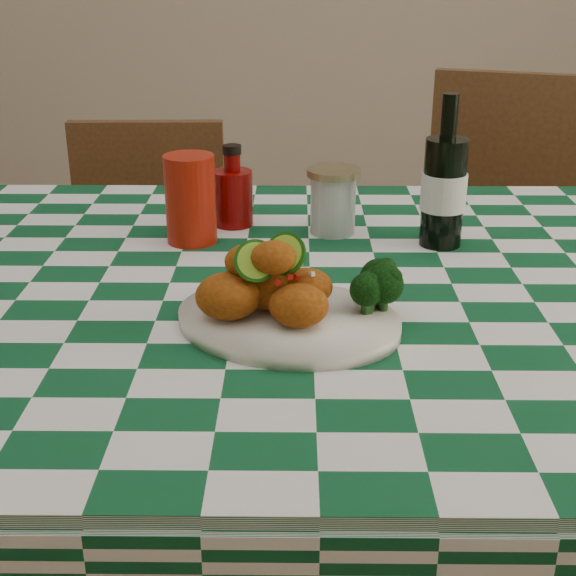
# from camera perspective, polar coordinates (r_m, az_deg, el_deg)

# --- Properties ---
(dining_table) EXTENTS (1.66, 1.06, 0.79)m
(dining_table) POSITION_cam_1_polar(r_m,az_deg,el_deg) (1.37, 1.42, -15.06)
(dining_table) COLOR #0E4927
(dining_table) RESTS_ON ground
(plate) EXTENTS (0.35, 0.32, 0.02)m
(plate) POSITION_cam_1_polar(r_m,az_deg,el_deg) (1.03, 0.00, -2.36)
(plate) COLOR white
(plate) RESTS_ON dining_table
(fried_chicken_pile) EXTENTS (0.16, 0.11, 0.10)m
(fried_chicken_pile) POSITION_cam_1_polar(r_m,az_deg,el_deg) (1.00, -1.01, 0.68)
(fried_chicken_pile) COLOR #A84E10
(fried_chicken_pile) RESTS_ON plate
(broccoli_side) EXTENTS (0.08, 0.08, 0.06)m
(broccoli_side) POSITION_cam_1_polar(r_m,az_deg,el_deg) (1.03, 5.75, -0.15)
(broccoli_side) COLOR black
(broccoli_side) RESTS_ON plate
(red_tumbler) EXTENTS (0.11, 0.11, 0.14)m
(red_tumbler) POSITION_cam_1_polar(r_m,az_deg,el_deg) (1.32, -6.95, 6.29)
(red_tumbler) COLOR #9F1808
(red_tumbler) RESTS_ON dining_table
(ketchup_bottle) EXTENTS (0.09, 0.09, 0.14)m
(ketchup_bottle) POSITION_cam_1_polar(r_m,az_deg,el_deg) (1.40, -3.94, 7.27)
(ketchup_bottle) COLOR #710605
(ketchup_bottle) RESTS_ON dining_table
(mason_jar) EXTENTS (0.10, 0.10, 0.11)m
(mason_jar) POSITION_cam_1_polar(r_m,az_deg,el_deg) (1.36, 3.23, 6.19)
(mason_jar) COLOR #B2BCBA
(mason_jar) RESTS_ON dining_table
(beer_bottle) EXTENTS (0.09, 0.09, 0.24)m
(beer_bottle) POSITION_cam_1_polar(r_m,az_deg,el_deg) (1.31, 11.11, 8.12)
(beer_bottle) COLOR black
(beer_bottle) RESTS_ON dining_table
(wooden_chair_left) EXTENTS (0.40, 0.41, 0.84)m
(wooden_chair_left) POSITION_cam_1_polar(r_m,az_deg,el_deg) (2.01, -10.05, -1.24)
(wooden_chair_left) COLOR #472814
(wooden_chair_left) RESTS_ON ground
(wooden_chair_right) EXTENTS (0.56, 0.57, 0.96)m
(wooden_chair_right) POSITION_cam_1_polar(r_m,az_deg,el_deg) (2.02, 14.77, 0.25)
(wooden_chair_right) COLOR #472814
(wooden_chair_right) RESTS_ON ground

